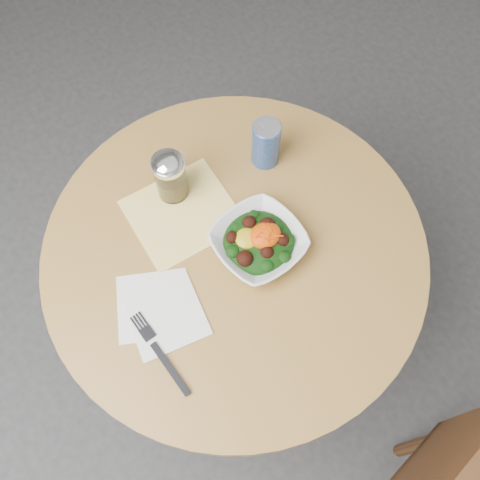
{
  "coord_description": "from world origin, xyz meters",
  "views": [
    {
      "loc": [
        -0.28,
        -0.44,
        1.88
      ],
      "look_at": [
        0.0,
        -0.01,
        0.81
      ],
      "focal_mm": 40.0,
      "sensor_mm": 36.0,
      "label": 1
    }
  ],
  "objects": [
    {
      "name": "table",
      "position": [
        0.0,
        0.0,
        0.55
      ],
      "size": [
        0.9,
        0.9,
        0.75
      ],
      "color": "black",
      "rests_on": "ground"
    },
    {
      "name": "spice_shaker",
      "position": [
        -0.04,
        0.21,
        0.82
      ],
      "size": [
        0.08,
        0.08,
        0.14
      ],
      "color": "silver",
      "rests_on": "table"
    },
    {
      "name": "beverage_can",
      "position": [
        0.2,
        0.16,
        0.82
      ],
      "size": [
        0.07,
        0.07,
        0.13
      ],
      "color": "navy",
      "rests_on": "table"
    },
    {
      "name": "salad_bowl",
      "position": [
        0.05,
        -0.03,
        0.78
      ],
      "size": [
        0.22,
        0.22,
        0.08
      ],
      "color": "white",
      "rests_on": "table"
    },
    {
      "name": "paper_napkins",
      "position": [
        -0.22,
        -0.03,
        0.75
      ],
      "size": [
        0.21,
        0.24,
        0.0
      ],
      "color": "white",
      "rests_on": "table"
    },
    {
      "name": "fork",
      "position": [
        -0.27,
        -0.11,
        0.76
      ],
      "size": [
        0.03,
        0.21,
        0.0
      ],
      "color": "black",
      "rests_on": "table"
    },
    {
      "name": "ground",
      "position": [
        0.0,
        0.0,
        0.0
      ],
      "size": [
        6.0,
        6.0,
        0.0
      ],
      "primitive_type": "plane",
      "color": "#313134",
      "rests_on": "ground"
    },
    {
      "name": "cloth_napkin",
      "position": [
        -0.05,
        0.15,
        0.75
      ],
      "size": [
        0.25,
        0.23,
        0.0
      ],
      "primitive_type": "cube",
      "rotation": [
        0.0,
        0.0,
        -0.05
      ],
      "color": "yellow",
      "rests_on": "table"
    }
  ]
}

